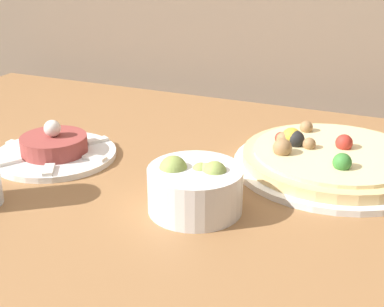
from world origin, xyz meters
The scene contains 4 objects.
dining_table centered at (0.00, 0.42, 0.65)m, with size 1.39×0.84×0.74m.
pizza_plate centered at (0.23, 0.53, 0.76)m, with size 0.33×0.33×0.06m.
tartare_plate centered at (-0.22, 0.39, 0.76)m, with size 0.21×0.21×0.07m.
small_bowl centered at (0.08, 0.32, 0.78)m, with size 0.13×0.13×0.08m.
Camera 1 is at (0.34, -0.30, 1.10)m, focal length 50.00 mm.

